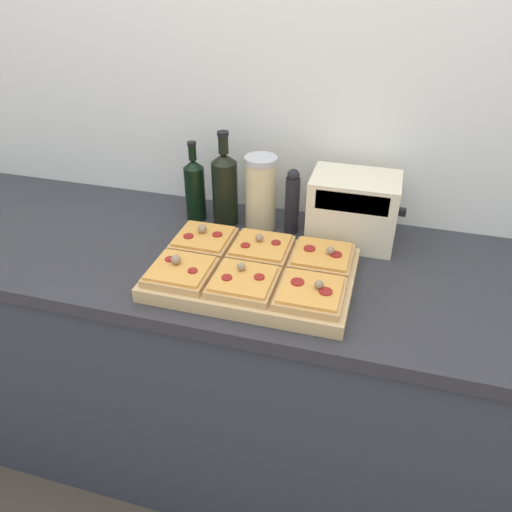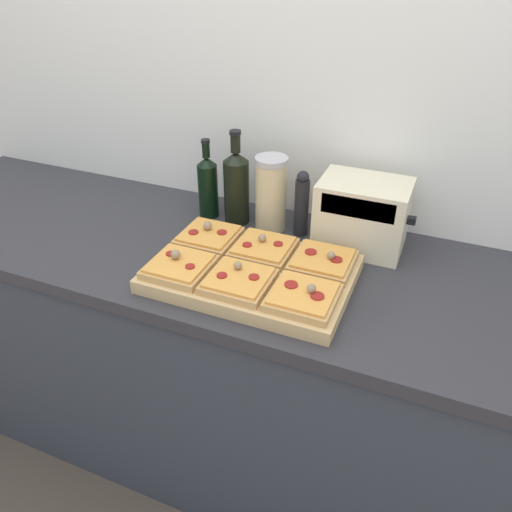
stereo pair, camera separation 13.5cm
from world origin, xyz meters
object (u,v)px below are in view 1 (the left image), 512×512
(wine_bottle, at_px, (225,187))
(grain_jar_tall, at_px, (261,193))
(olive_oil_bottle, at_px, (195,188))
(cutting_board, at_px, (253,274))
(toaster_oven, at_px, (353,209))
(pepper_mill, at_px, (292,202))

(wine_bottle, relative_size, grain_jar_tall, 1.28)
(olive_oil_bottle, xyz_separation_m, grain_jar_tall, (0.22, 0.00, 0.01))
(cutting_board, distance_m, wine_bottle, 0.36)
(toaster_oven, bearing_deg, cutting_board, -128.04)
(wine_bottle, height_order, toaster_oven, wine_bottle)
(grain_jar_tall, height_order, toaster_oven, grain_jar_tall)
(pepper_mill, bearing_deg, grain_jar_tall, 180.00)
(wine_bottle, distance_m, pepper_mill, 0.22)
(cutting_board, relative_size, wine_bottle, 1.76)
(cutting_board, bearing_deg, grain_jar_tall, 101.45)
(cutting_board, xyz_separation_m, pepper_mill, (0.04, 0.29, 0.08))
(cutting_board, relative_size, grain_jar_tall, 2.25)
(cutting_board, relative_size, toaster_oven, 1.91)
(cutting_board, distance_m, olive_oil_bottle, 0.41)
(cutting_board, distance_m, toaster_oven, 0.38)
(cutting_board, bearing_deg, pepper_mill, 81.87)
(pepper_mill, distance_m, toaster_oven, 0.19)
(wine_bottle, relative_size, pepper_mill, 1.45)
(wine_bottle, bearing_deg, toaster_oven, -0.12)
(olive_oil_bottle, distance_m, pepper_mill, 0.32)
(wine_bottle, relative_size, toaster_oven, 1.09)
(grain_jar_tall, relative_size, pepper_mill, 1.13)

